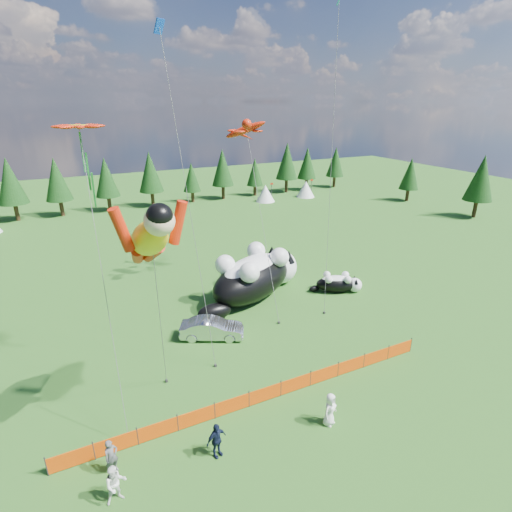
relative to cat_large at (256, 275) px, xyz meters
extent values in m
plane|color=#0D370A|center=(-5.25, -9.02, -2.01)|extent=(160.00, 160.00, 0.00)
cylinder|color=#262626|center=(-16.25, -12.02, -1.46)|extent=(0.06, 0.06, 1.10)
cylinder|color=#262626|center=(-14.25, -12.02, -1.46)|extent=(0.06, 0.06, 1.10)
cylinder|color=#262626|center=(-12.25, -12.02, -1.46)|extent=(0.06, 0.06, 1.10)
cylinder|color=#262626|center=(-10.25, -12.02, -1.46)|extent=(0.06, 0.06, 1.10)
cylinder|color=#262626|center=(-8.25, -12.02, -1.46)|extent=(0.06, 0.06, 1.10)
cylinder|color=#262626|center=(-6.25, -12.02, -1.46)|extent=(0.06, 0.06, 1.10)
cylinder|color=#262626|center=(-4.25, -12.02, -1.46)|extent=(0.06, 0.06, 1.10)
cylinder|color=#262626|center=(-2.25, -12.02, -1.46)|extent=(0.06, 0.06, 1.10)
cylinder|color=#262626|center=(-0.25, -12.02, -1.46)|extent=(0.06, 0.06, 1.10)
cylinder|color=#262626|center=(1.75, -12.02, -1.46)|extent=(0.06, 0.06, 1.10)
cylinder|color=#262626|center=(3.75, -12.02, -1.46)|extent=(0.06, 0.06, 1.10)
cylinder|color=#262626|center=(5.75, -12.02, -1.46)|extent=(0.06, 0.06, 1.10)
cube|color=#E84704|center=(-15.25, -12.02, -1.51)|extent=(2.00, 0.04, 0.90)
cube|color=#E84704|center=(-13.25, -12.02, -1.51)|extent=(2.00, 0.04, 0.90)
cube|color=#E84704|center=(-11.25, -12.02, -1.51)|extent=(2.00, 0.04, 0.90)
cube|color=#E84704|center=(-9.25, -12.02, -1.51)|extent=(2.00, 0.04, 0.90)
cube|color=#E84704|center=(-7.25, -12.02, -1.51)|extent=(2.00, 0.04, 0.90)
cube|color=#E84704|center=(-5.25, -12.02, -1.51)|extent=(2.00, 0.04, 0.90)
cube|color=#E84704|center=(-3.25, -12.02, -1.51)|extent=(2.00, 0.04, 0.90)
cube|color=#E84704|center=(-1.25, -12.02, -1.51)|extent=(2.00, 0.04, 0.90)
cube|color=#E84704|center=(0.75, -12.02, -1.51)|extent=(2.00, 0.04, 0.90)
cube|color=#E84704|center=(2.75, -12.02, -1.51)|extent=(2.00, 0.04, 0.90)
cube|color=#E84704|center=(4.75, -12.02, -1.51)|extent=(2.00, 0.04, 0.90)
ellipsoid|color=black|center=(-0.46, -0.22, -0.26)|extent=(9.68, 7.54, 3.51)
ellipsoid|color=white|center=(-0.46, -0.22, 0.62)|extent=(7.24, 5.55, 2.15)
sphere|color=white|center=(3.22, 1.58, -0.45)|extent=(3.12, 3.12, 3.12)
sphere|color=#F25E6A|center=(4.41, 2.17, -0.45)|extent=(0.44, 0.44, 0.44)
ellipsoid|color=black|center=(-4.66, -2.29, -1.33)|extent=(3.05, 2.43, 1.37)
cone|color=black|center=(3.63, 0.74, 0.80)|extent=(1.09, 1.09, 1.09)
cone|color=black|center=(2.81, 2.42, 0.80)|extent=(1.09, 1.09, 1.09)
sphere|color=white|center=(0.91, 1.86, 1.40)|extent=(1.64, 1.64, 1.64)
sphere|color=white|center=(2.03, -0.42, 1.40)|extent=(1.64, 1.64, 1.64)
sphere|color=white|center=(-2.76, 0.05, 1.40)|extent=(1.64, 1.64, 1.64)
sphere|color=white|center=(-1.65, -2.22, 1.40)|extent=(1.64, 1.64, 1.64)
ellipsoid|color=black|center=(6.79, -2.30, -1.30)|extent=(3.91, 3.04, 1.42)
ellipsoid|color=white|center=(6.79, -2.30, -0.95)|extent=(2.92, 2.24, 0.87)
sphere|color=white|center=(8.27, -3.02, -1.38)|extent=(1.26, 1.26, 1.26)
sphere|color=#F25E6A|center=(8.75, -3.26, -1.38)|extent=(0.18, 0.18, 0.18)
ellipsoid|color=black|center=(5.09, -1.47, -1.73)|extent=(1.23, 0.98, 0.55)
cone|color=black|center=(8.10, -3.36, -0.88)|extent=(0.44, 0.44, 0.44)
cone|color=black|center=(8.43, -2.68, -0.88)|extent=(0.44, 0.44, 0.44)
sphere|color=white|center=(7.79, -2.22, -0.63)|extent=(0.66, 0.66, 0.66)
sphere|color=white|center=(7.34, -3.14, -0.63)|extent=(0.66, 0.66, 0.66)
sphere|color=white|center=(6.30, -1.49, -0.63)|extent=(0.66, 0.66, 0.66)
sphere|color=white|center=(5.85, -2.41, -0.63)|extent=(0.66, 0.66, 0.66)
imported|color=silver|center=(-5.69, -4.56, -1.27)|extent=(4.71, 3.36, 1.47)
imported|color=#535358|center=(-13.56, -13.06, -1.13)|extent=(0.76, 0.65, 1.75)
imported|color=white|center=(-13.58, -14.64, -1.08)|extent=(0.94, 0.60, 1.86)
imported|color=#121A32|center=(-8.99, -14.29, -1.08)|extent=(1.20, 0.83, 1.86)
imported|color=white|center=(-2.99, -14.96, -1.08)|extent=(1.07, 0.92, 1.86)
cylinder|color=#595959|center=(-10.16, -9.32, 3.10)|extent=(0.03, 0.03, 10.32)
cube|color=#262626|center=(-9.83, -7.94, -1.93)|extent=(0.15, 0.15, 0.16)
cylinder|color=#595959|center=(0.15, -0.67, 4.87)|extent=(0.03, 0.03, 15.99)
cube|color=#262626|center=(-0.46, -4.95, -1.93)|extent=(0.15, 0.15, 0.16)
cylinder|color=#595959|center=(-12.56, -9.07, 5.41)|extent=(0.03, 0.03, 15.52)
cube|color=#262626|center=(-12.65, -11.79, -1.93)|extent=(0.15, 0.15, 0.16)
cube|color=#167C28|center=(-12.48, -6.34, 10.50)|extent=(0.17, 0.17, 3.83)
cylinder|color=#595959|center=(-7.14, -5.85, 7.84)|extent=(0.03, 0.03, 19.81)
cube|color=#262626|center=(-6.66, -7.82, -1.93)|extent=(0.15, 0.15, 0.16)
cylinder|color=#595959|center=(4.73, -3.19, 9.29)|extent=(0.03, 0.03, 22.77)
cube|color=#262626|center=(3.54, -5.18, -1.93)|extent=(0.15, 0.15, 0.16)
camera|label=1|loc=(-13.56, -28.01, 13.78)|focal=28.00mm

